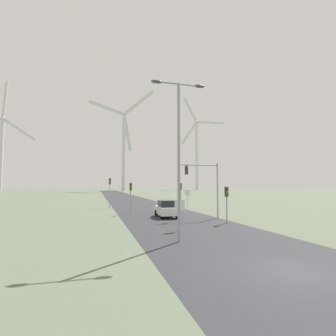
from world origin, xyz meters
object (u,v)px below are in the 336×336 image
Objects in this scene: stop_sign_far at (187,196)px; wind_turbine_left at (124,143)px; traffic_light_post_near_left at (131,191)px; wind_turbine_far_left at (2,145)px; streetlamp at (179,140)px; traffic_light_post_mid_left at (110,186)px; car_approaching at (166,209)px; wind_turbine_center at (197,148)px; traffic_light_mast_overhead at (205,179)px; traffic_light_post_mid_right at (181,190)px; stop_sign_near at (180,209)px; traffic_light_post_near_right at (227,196)px.

wind_turbine_left reaches higher than stop_sign_far.
wind_turbine_left is (11.32, 122.42, 25.77)m from traffic_light_post_near_left.
wind_turbine_far_left is 1.15× the size of wind_turbine_left.
streetlamp reaches higher than traffic_light_post_mid_left.
car_approaching is (3.32, -4.20, -1.81)m from traffic_light_post_near_left.
wind_turbine_center is at bearing 65.77° from traffic_light_post_near_left.
car_approaching is 171.96m from wind_turbine_far_left.
streetlamp is at bearing -121.19° from traffic_light_mast_overhead.
traffic_light_post_mid_left is 16.96m from traffic_light_mast_overhead.
wind_turbine_left is at bearing 84.71° from traffic_light_post_near_left.
traffic_light_post_near_left is at bearing -68.03° from wind_turbine_far_left.
car_approaching is (-5.60, -8.97, -1.01)m from stop_sign_far.
car_approaching is at bearing -112.72° from wind_turbine_center.
wind_turbine_far_left is (-69.18, 148.54, 26.15)m from traffic_light_post_mid_right.
wind_turbine_left is (9.17, 134.91, 26.87)m from stop_sign_near.
traffic_light_post_mid_right reaches higher than stop_sign_near.
traffic_light_post_near_right is 20.41m from traffic_light_post_mid_left.
traffic_light_post_near_right is (-1.42, -14.67, 0.50)m from stop_sign_far.
streetlamp is 2.37× the size of car_approaching.
stop_sign_near is 21.10m from traffic_light_post_mid_left.
wind_turbine_far_left reaches higher than stop_sign_far.
wind_turbine_center reaches higher than stop_sign_far.
traffic_light_post_mid_right is (0.15, 13.95, 0.32)m from traffic_light_post_near_right.
traffic_light_post_mid_right is at bearing 89.40° from traffic_light_post_near_right.
wind_turbine_far_left is (-68.50, 158.81, 24.77)m from traffic_light_mast_overhead.
traffic_light_post_near_left is 0.06× the size of wind_turbine_left.
traffic_light_post_near_right is at bearing -91.66° from wind_turbine_left.
stop_sign_near is at bearing -111.40° from stop_sign_far.
wind_turbine_center is (74.86, 153.64, 29.84)m from traffic_light_post_mid_left.
streetlamp is 3.02× the size of traffic_light_post_near_right.
traffic_light_post_near_left reaches higher than traffic_light_post_near_right.
traffic_light_post_mid_right is 10.39m from traffic_light_mast_overhead.
stop_sign_far is at bearing -64.51° from wind_turbine_far_left.
stop_sign_near is 190.64m from wind_turbine_center.
stop_sign_far is 0.83× the size of traffic_light_post_near_right.
traffic_light_post_mid_left is at bearing 101.56° from stop_sign_near.
wind_turbine_far_left reaches higher than stop_sign_near.
traffic_light_post_near_right reaches higher than stop_sign_far.
stop_sign_near is 18.54m from stop_sign_far.
traffic_light_mast_overhead reaches higher than stop_sign_far.
stop_sign_near is at bearing -127.45° from traffic_light_mast_overhead.
wind_turbine_far_left reaches higher than traffic_light_post_mid_left.
stop_sign_near is 5.99m from traffic_light_post_near_right.
stop_sign_near is 137.87m from wind_turbine_left.
wind_turbine_far_left is at bearing 110.30° from streetlamp.
streetlamp is at bearing -69.70° from wind_turbine_far_left.
traffic_light_post_near_left is at bearing -95.29° from wind_turbine_left.
wind_turbine_far_left is at bearing -176.10° from wind_turbine_center.
traffic_light_post_mid_left is at bearing -67.62° from wind_turbine_far_left.
traffic_light_mast_overhead is (6.06, 10.01, -2.14)m from streetlamp.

